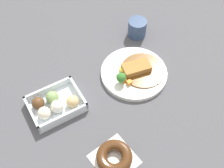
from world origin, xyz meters
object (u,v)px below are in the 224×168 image
at_px(chocolate_ring_donut, 114,157).
at_px(curry_plate, 134,72).
at_px(coffee_mug, 137,28).
at_px(donut_box, 55,105).

bearing_deg(chocolate_ring_donut, curry_plate, 46.72).
relative_size(curry_plate, coffee_mug, 3.29).
bearing_deg(coffee_mug, chocolate_ring_donut, -130.25).
height_order(curry_plate, donut_box, curry_plate).
distance_m(donut_box, coffee_mug, 0.48).
bearing_deg(chocolate_ring_donut, coffee_mug, 49.75).
distance_m(curry_plate, coffee_mug, 0.22).
xyz_separation_m(curry_plate, chocolate_ring_donut, (-0.24, -0.26, 0.00)).
relative_size(curry_plate, donut_box, 1.37).
bearing_deg(chocolate_ring_donut, donut_box, 107.58).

